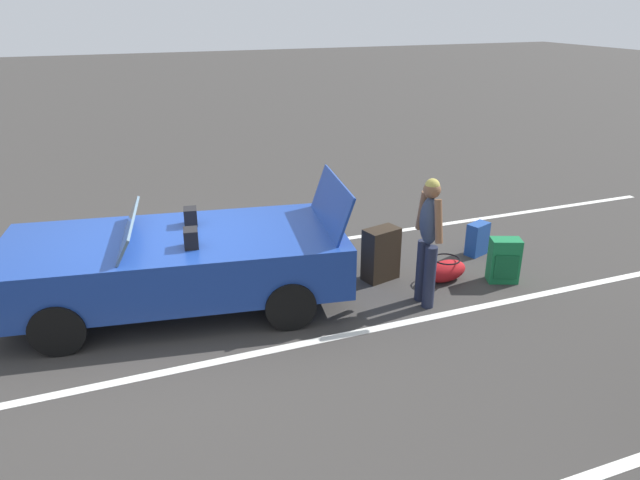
{
  "coord_description": "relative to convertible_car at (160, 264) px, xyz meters",
  "views": [
    {
      "loc": [
        0.68,
        6.7,
        3.58
      ],
      "look_at": [
        -1.77,
        0.3,
        0.75
      ],
      "focal_mm": 32.58,
      "sensor_mm": 36.0,
      "label": 1
    }
  ],
  "objects": [
    {
      "name": "suitcase_medium_bright",
      "position": [
        -4.43,
        0.92,
        -0.28
      ],
      "size": [
        0.46,
        0.37,
        0.62
      ],
      "rotation": [
        0.0,
        0.0,
        1.19
      ],
      "color": "#19723F",
      "rests_on": "ground_plane"
    },
    {
      "name": "duffel_bag",
      "position": [
        -3.7,
        0.63,
        -0.43
      ],
      "size": [
        0.67,
        0.41,
        0.34
      ],
      "rotation": [
        0.0,
        0.0,
        0.09
      ],
      "color": "red",
      "rests_on": "ground_plane"
    },
    {
      "name": "lot_line_near",
      "position": [
        -0.2,
        -1.26,
        -0.59
      ],
      "size": [
        18.0,
        0.12,
        0.01
      ],
      "primitive_type": "cube",
      "color": "silver",
      "rests_on": "ground_plane"
    },
    {
      "name": "traveler_person",
      "position": [
        -3.1,
        1.08,
        0.34
      ],
      "size": [
        0.23,
        0.6,
        1.65
      ],
      "rotation": [
        0.0,
        0.0,
        -0.04
      ],
      "color": "#1E2338",
      "rests_on": "ground_plane"
    },
    {
      "name": "suitcase_large_black",
      "position": [
        -2.9,
        0.24,
        -0.22
      ],
      "size": [
        0.53,
        0.4,
        0.74
      ],
      "rotation": [
        0.0,
        0.0,
        4.96
      ],
      "color": "#2D2319",
      "rests_on": "ground_plane"
    },
    {
      "name": "convertible_car",
      "position": [
        0.0,
        0.0,
        0.0
      ],
      "size": [
        4.35,
        2.37,
        1.53
      ],
      "rotation": [
        0.0,
        0.0,
        -0.15
      ],
      "color": "navy",
      "rests_on": "ground_plane"
    },
    {
      "name": "suitcase_small_carryon",
      "position": [
        -4.64,
        0.01,
        -0.34
      ],
      "size": [
        0.39,
        0.31,
        0.5
      ],
      "rotation": [
        0.0,
        0.0,
        1.92
      ],
      "color": "#1E479E",
      "rests_on": "ground_plane"
    },
    {
      "name": "lot_line_mid",
      "position": [
        -0.2,
        1.44,
        -0.59
      ],
      "size": [
        18.0,
        0.12,
        0.01
      ],
      "primitive_type": "cube",
      "color": "silver",
      "rests_on": "ground_plane"
    },
    {
      "name": "ground_plane",
      "position": [
        -0.2,
        0.03,
        -0.59
      ],
      "size": [
        80.0,
        80.0,
        0.0
      ],
      "primitive_type": "plane",
      "color": "#383533"
    }
  ]
}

